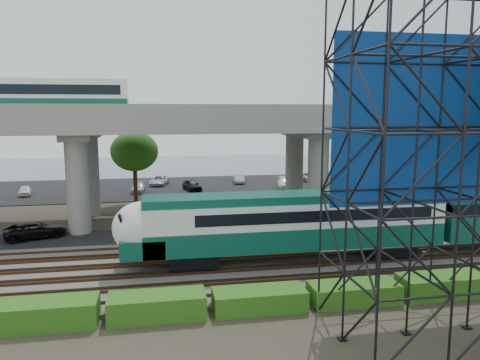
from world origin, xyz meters
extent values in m
plane|color=#474233|center=(0.00, 0.00, 0.00)|extent=(140.00, 140.00, 0.00)
cube|color=slate|center=(0.00, 2.00, 0.10)|extent=(90.00, 12.00, 0.20)
cube|color=black|center=(0.00, 10.50, 0.04)|extent=(90.00, 5.00, 0.08)
cube|color=black|center=(0.00, 34.00, 0.04)|extent=(90.00, 18.00, 0.08)
cube|color=#40546A|center=(0.00, 56.00, 0.01)|extent=(140.00, 40.00, 0.03)
cube|color=#472D1E|center=(0.00, -2.72, 0.28)|extent=(90.00, 0.08, 0.16)
cube|color=#472D1E|center=(0.00, -1.28, 0.28)|extent=(90.00, 0.08, 0.16)
cube|color=#472D1E|center=(0.00, -0.72, 0.28)|extent=(90.00, 0.08, 0.16)
cube|color=#472D1E|center=(0.00, 0.72, 0.28)|extent=(90.00, 0.08, 0.16)
cube|color=#472D1E|center=(0.00, 1.28, 0.28)|extent=(90.00, 0.08, 0.16)
cube|color=#472D1E|center=(0.00, 2.72, 0.28)|extent=(90.00, 0.08, 0.16)
cube|color=#472D1E|center=(0.00, 3.28, 0.28)|extent=(90.00, 0.08, 0.16)
cube|color=#472D1E|center=(0.00, 4.72, 0.28)|extent=(90.00, 0.08, 0.16)
cube|color=#472D1E|center=(0.00, 5.28, 0.28)|extent=(90.00, 0.08, 0.16)
cube|color=#472D1E|center=(0.00, 6.72, 0.28)|extent=(90.00, 0.08, 0.16)
cube|color=black|center=(-1.75, 2.00, 0.81)|extent=(3.00, 2.20, 0.90)
cube|color=black|center=(11.25, 2.00, 0.81)|extent=(3.00, 2.20, 0.90)
cube|color=#0A4B3B|center=(4.75, 2.00, 1.96)|extent=(19.00, 3.00, 1.40)
cube|color=silver|center=(4.75, 2.00, 3.41)|extent=(19.00, 3.00, 1.50)
cube|color=#0A4B3B|center=(4.75, 2.00, 4.41)|extent=(19.00, 2.60, 0.50)
cube|color=black|center=(5.75, 2.00, 3.46)|extent=(15.00, 3.06, 0.70)
ellipsoid|color=silver|center=(-4.75, 2.00, 2.86)|extent=(3.60, 3.00, 3.20)
cube|color=#0A4B3B|center=(-4.75, 2.00, 1.81)|extent=(2.60, 3.00, 1.10)
cube|color=black|center=(-5.85, 2.00, 3.36)|extent=(0.48, 2.00, 1.09)
cube|color=#9E9B93|center=(0.00, 16.00, 8.60)|extent=(80.00, 12.00, 1.20)
cube|color=#9E9B93|center=(0.00, 10.25, 9.75)|extent=(80.00, 0.50, 1.10)
cube|color=#9E9B93|center=(0.00, 21.75, 9.75)|extent=(80.00, 0.50, 1.10)
cylinder|color=#9E9B93|center=(-10.00, 12.50, 4.00)|extent=(1.80, 1.80, 8.00)
cylinder|color=#9E9B93|center=(-10.00, 19.50, 4.00)|extent=(1.80, 1.80, 8.00)
cube|color=#9E9B93|center=(-10.00, 16.00, 7.70)|extent=(2.40, 9.00, 0.60)
cylinder|color=#9E9B93|center=(10.00, 12.50, 4.00)|extent=(1.80, 1.80, 8.00)
cylinder|color=#9E9B93|center=(10.00, 19.50, 4.00)|extent=(1.80, 1.80, 8.00)
cube|color=#9E9B93|center=(10.00, 16.00, 7.70)|extent=(2.40, 9.00, 0.60)
cylinder|color=#9E9B93|center=(28.00, 19.50, 4.00)|extent=(1.80, 1.80, 8.00)
cube|color=#9E9B93|center=(28.00, 16.00, 7.70)|extent=(2.40, 9.00, 0.60)
cube|color=black|center=(-12.07, 16.00, 9.55)|extent=(12.00, 2.50, 0.70)
cube|color=#0A4B3B|center=(-12.07, 16.00, 10.35)|extent=(12.00, 2.50, 0.90)
cube|color=silver|center=(-12.07, 16.00, 11.45)|extent=(12.00, 2.50, 1.30)
cube|color=black|center=(-12.07, 16.00, 11.50)|extent=(11.00, 2.56, 0.80)
cube|color=silver|center=(-12.07, 16.00, 12.25)|extent=(12.00, 2.40, 0.30)
cube|color=navy|center=(8.34, -4.95, 9.30)|extent=(8.10, 0.08, 8.25)
cube|color=black|center=(8.34, -8.00, 0.04)|extent=(9.36, 6.36, 0.08)
cube|color=#2C6216|center=(-9.00, -4.30, 0.60)|extent=(4.60, 1.80, 1.20)
cube|color=#2C6216|center=(-4.00, -4.30, 0.58)|extent=(4.60, 1.80, 1.15)
cube|color=#2C6216|center=(1.00, -4.30, 0.52)|extent=(4.60, 1.80, 1.03)
cube|color=#2C6216|center=(6.00, -4.30, 0.51)|extent=(4.60, 1.80, 1.01)
cube|color=#2C6216|center=(11.00, -4.30, 0.56)|extent=(4.60, 1.80, 1.12)
cylinder|color=#382314|center=(14.00, 12.50, 2.40)|extent=(0.44, 0.44, 4.80)
ellipsoid|color=#2C6216|center=(14.00, 12.50, 5.60)|extent=(4.94, 4.94, 4.18)
cylinder|color=#382314|center=(-6.00, 24.00, 2.40)|extent=(0.44, 0.44, 4.80)
ellipsoid|color=#2C6216|center=(-6.00, 24.00, 5.60)|extent=(4.94, 4.94, 4.18)
imported|color=black|center=(-13.13, 11.36, 0.72)|extent=(5.05, 3.63, 1.28)
imported|color=white|center=(-18.80, 31.00, 0.63)|extent=(1.90, 3.44, 1.11)
imported|color=#9A9DA1|center=(-13.15, 36.00, 0.73)|extent=(2.30, 4.14, 1.29)
imported|color=#ABACB3|center=(-6.01, 31.00, 0.63)|extent=(1.71, 3.84, 1.10)
imported|color=#BCBCBC|center=(-3.42, 36.00, 0.68)|extent=(2.92, 4.68, 1.21)
imported|color=black|center=(0.50, 31.00, 0.74)|extent=(2.47, 4.11, 1.31)
imported|color=silver|center=(7.29, 36.00, 0.70)|extent=(1.73, 3.91, 1.25)
imported|color=white|center=(12.25, 31.00, 0.69)|extent=(2.51, 4.46, 1.22)
imported|color=#9C9EA4|center=(16.84, 36.00, 0.65)|extent=(2.76, 4.41, 1.14)
camera|label=1|loc=(-3.92, -25.83, 9.81)|focal=35.00mm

